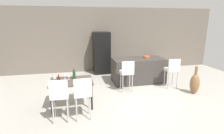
{
  "coord_description": "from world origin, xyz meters",
  "views": [
    {
      "loc": [
        -1.82,
        -5.1,
        2.28
      ],
      "look_at": [
        -0.65,
        0.32,
        0.85
      ],
      "focal_mm": 28.38,
      "sensor_mm": 36.0,
      "label": 1
    }
  ],
  "objects_px": {
    "refrigerator": "(102,53)",
    "dining_chair_far": "(82,92)",
    "floor_vase": "(195,83)",
    "wine_glass_left": "(64,74)",
    "fruit_bowl": "(147,57)",
    "wine_bottle_far": "(74,75)",
    "bar_chair_middle": "(172,69)",
    "wine_glass_middle": "(54,77)",
    "wine_bottle_corner": "(59,81)",
    "dining_table": "(71,83)",
    "bar_chair_left": "(127,71)",
    "dining_chair_near": "(59,94)",
    "wine_glass_right": "(69,75)",
    "potted_plant": "(153,62)",
    "kitchen_island": "(138,70)"
  },
  "relations": [
    {
      "from": "refrigerator",
      "to": "dining_chair_far",
      "type": "bearing_deg",
      "value": -105.28
    },
    {
      "from": "dining_chair_far",
      "to": "floor_vase",
      "type": "bearing_deg",
      "value": 12.85
    },
    {
      "from": "wine_glass_left",
      "to": "fruit_bowl",
      "type": "distance_m",
      "value": 3.34
    },
    {
      "from": "wine_bottle_far",
      "to": "wine_glass_left",
      "type": "relative_size",
      "value": 1.71
    },
    {
      "from": "floor_vase",
      "to": "bar_chair_middle",
      "type": "bearing_deg",
      "value": 125.52
    },
    {
      "from": "wine_glass_middle",
      "to": "dining_chair_far",
      "type": "bearing_deg",
      "value": -48.8
    },
    {
      "from": "wine_bottle_corner",
      "to": "wine_bottle_far",
      "type": "height_order",
      "value": "wine_bottle_far"
    },
    {
      "from": "bar_chair_middle",
      "to": "dining_table",
      "type": "xyz_separation_m",
      "value": [
        -3.42,
        -0.69,
        -0.04
      ]
    },
    {
      "from": "wine_bottle_corner",
      "to": "fruit_bowl",
      "type": "relative_size",
      "value": 1.16
    },
    {
      "from": "refrigerator",
      "to": "fruit_bowl",
      "type": "bearing_deg",
      "value": -43.84
    },
    {
      "from": "bar_chair_left",
      "to": "refrigerator",
      "type": "relative_size",
      "value": 0.57
    },
    {
      "from": "bar_chair_left",
      "to": "floor_vase",
      "type": "xyz_separation_m",
      "value": [
        2.09,
        -0.63,
        -0.36
      ]
    },
    {
      "from": "wine_bottle_far",
      "to": "floor_vase",
      "type": "height_order",
      "value": "wine_bottle_far"
    },
    {
      "from": "dining_chair_far",
      "to": "wine_glass_left",
      "type": "relative_size",
      "value": 6.03
    },
    {
      "from": "dining_chair_near",
      "to": "refrigerator",
      "type": "xyz_separation_m",
      "value": [
        1.57,
        3.86,
        0.22
      ]
    },
    {
      "from": "wine_glass_middle",
      "to": "wine_glass_right",
      "type": "height_order",
      "value": "same"
    },
    {
      "from": "dining_chair_near",
      "to": "potted_plant",
      "type": "height_order",
      "value": "dining_chair_near"
    },
    {
      "from": "fruit_bowl",
      "to": "floor_vase",
      "type": "distance_m",
      "value": 1.97
    },
    {
      "from": "dining_table",
      "to": "wine_glass_middle",
      "type": "distance_m",
      "value": 0.47
    },
    {
      "from": "wine_bottle_far",
      "to": "wine_bottle_corner",
      "type": "bearing_deg",
      "value": -130.16
    },
    {
      "from": "bar_chair_left",
      "to": "wine_bottle_far",
      "type": "height_order",
      "value": "bar_chair_left"
    },
    {
      "from": "refrigerator",
      "to": "fruit_bowl",
      "type": "relative_size",
      "value": 7.53
    },
    {
      "from": "wine_glass_middle",
      "to": "fruit_bowl",
      "type": "xyz_separation_m",
      "value": [
        3.27,
        1.61,
        0.09
      ]
    },
    {
      "from": "dining_table",
      "to": "dining_chair_far",
      "type": "height_order",
      "value": "dining_chair_far"
    },
    {
      "from": "wine_glass_right",
      "to": "refrigerator",
      "type": "relative_size",
      "value": 0.09
    },
    {
      "from": "bar_chair_middle",
      "to": "dining_chair_near",
      "type": "bearing_deg",
      "value": -158.38
    },
    {
      "from": "wine_glass_right",
      "to": "floor_vase",
      "type": "distance_m",
      "value": 3.97
    },
    {
      "from": "bar_chair_middle",
      "to": "fruit_bowl",
      "type": "xyz_separation_m",
      "value": [
        -0.58,
        0.93,
        0.26
      ]
    },
    {
      "from": "kitchen_island",
      "to": "dining_chair_near",
      "type": "xyz_separation_m",
      "value": [
        -2.74,
        -2.31,
        0.24
      ]
    },
    {
      "from": "dining_table",
      "to": "fruit_bowl",
      "type": "bearing_deg",
      "value": 29.64
    },
    {
      "from": "wine_glass_left",
      "to": "floor_vase",
      "type": "relative_size",
      "value": 0.19
    },
    {
      "from": "wine_bottle_corner",
      "to": "refrigerator",
      "type": "xyz_separation_m",
      "value": [
        1.6,
        3.41,
        0.07
      ]
    },
    {
      "from": "wine_bottle_corner",
      "to": "dining_chair_far",
      "type": "bearing_deg",
      "value": -38.98
    },
    {
      "from": "dining_chair_near",
      "to": "fruit_bowl",
      "type": "height_order",
      "value": "dining_chair_near"
    },
    {
      "from": "fruit_bowl",
      "to": "dining_chair_near",
      "type": "bearing_deg",
      "value": -142.38
    },
    {
      "from": "dining_chair_far",
      "to": "potted_plant",
      "type": "distance_m",
      "value": 5.26
    },
    {
      "from": "dining_table",
      "to": "potted_plant",
      "type": "distance_m",
      "value": 4.92
    },
    {
      "from": "kitchen_island",
      "to": "refrigerator",
      "type": "distance_m",
      "value": 1.99
    },
    {
      "from": "kitchen_island",
      "to": "wine_glass_middle",
      "type": "height_order",
      "value": "kitchen_island"
    },
    {
      "from": "kitchen_island",
      "to": "floor_vase",
      "type": "bearing_deg",
      "value": -47.15
    },
    {
      "from": "fruit_bowl",
      "to": "floor_vase",
      "type": "xyz_separation_m",
      "value": [
        1.03,
        -1.56,
        -0.61
      ]
    },
    {
      "from": "bar_chair_left",
      "to": "wine_bottle_far",
      "type": "relative_size",
      "value": 3.52
    },
    {
      "from": "wine_glass_left",
      "to": "wine_glass_middle",
      "type": "height_order",
      "value": "same"
    },
    {
      "from": "floor_vase",
      "to": "potted_plant",
      "type": "xyz_separation_m",
      "value": [
        -0.04,
        3.02,
        0.05
      ]
    },
    {
      "from": "wine_glass_left",
      "to": "potted_plant",
      "type": "relative_size",
      "value": 0.26
    },
    {
      "from": "wine_bottle_corner",
      "to": "wine_glass_right",
      "type": "distance_m",
      "value": 0.48
    },
    {
      "from": "wine_bottle_corner",
      "to": "refrigerator",
      "type": "height_order",
      "value": "refrigerator"
    },
    {
      "from": "dining_chair_near",
      "to": "wine_glass_middle",
      "type": "height_order",
      "value": "dining_chair_near"
    },
    {
      "from": "wine_glass_middle",
      "to": "wine_glass_right",
      "type": "xyz_separation_m",
      "value": [
        0.36,
        0.09,
        0.0
      ]
    },
    {
      "from": "bar_chair_left",
      "to": "dining_table",
      "type": "height_order",
      "value": "bar_chair_left"
    }
  ]
}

